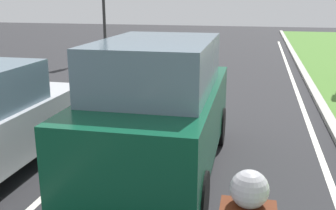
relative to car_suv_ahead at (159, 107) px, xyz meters
The scene contains 5 objects.
ground_plane 5.80m from the car_suv_ahead, 97.99° to the left, with size 60.00×60.00×0.00m, color #262628.
lane_line_center 5.93m from the car_suv_ahead, 104.83° to the left, with size 0.12×32.00×0.01m, color silver.
lane_line_right_edge 6.39m from the car_suv_ahead, 63.44° to the left, with size 0.12×32.00×0.01m, color silver.
curb_right 6.62m from the car_suv_ahead, 59.51° to the left, with size 0.24×48.00×0.12m, color #9E9B93.
car_suv_ahead is the anchor object (origin of this frame).
Camera 1 is at (2.34, 2.37, 2.92)m, focal length 41.77 mm.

